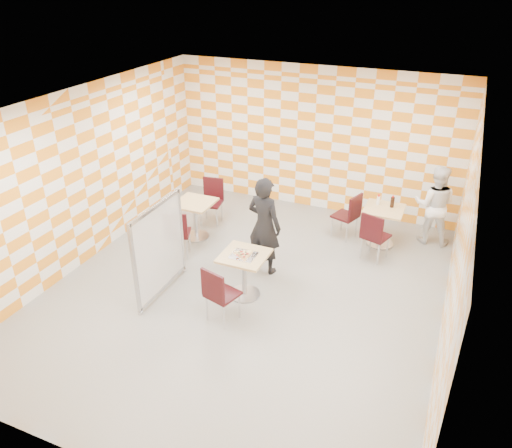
{
  "coord_description": "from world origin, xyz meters",
  "views": [
    {
      "loc": [
        2.77,
        -6.08,
        4.73
      ],
      "look_at": [
        0.1,
        0.2,
        1.15
      ],
      "focal_mm": 35.0,
      "sensor_mm": 36.0,
      "label": 1
    }
  ],
  "objects_px": {
    "main_table": "(244,268)",
    "partition": "(159,249)",
    "empty_table": "(195,213)",
    "man_dark": "(264,226)",
    "man_white": "(434,205)",
    "chair_empty_far": "(212,197)",
    "soda_bottle": "(392,202)",
    "second_table": "(383,220)",
    "chair_second_front": "(374,233)",
    "chair_second_side": "(350,213)",
    "sport_bottle": "(378,200)",
    "chair_main_front": "(218,292)",
    "chair_empty_near": "(177,231)"
  },
  "relations": [
    {
      "from": "partition",
      "to": "chair_empty_far",
      "type": "bearing_deg",
      "value": 99.12
    },
    {
      "from": "man_dark",
      "to": "sport_bottle",
      "type": "height_order",
      "value": "man_dark"
    },
    {
      "from": "chair_empty_far",
      "to": "soda_bottle",
      "type": "height_order",
      "value": "soda_bottle"
    },
    {
      "from": "chair_second_front",
      "to": "chair_main_front",
      "type": "bearing_deg",
      "value": -123.03
    },
    {
      "from": "second_table",
      "to": "chair_second_side",
      "type": "distance_m",
      "value": 0.62
    },
    {
      "from": "second_table",
      "to": "chair_second_side",
      "type": "xyz_separation_m",
      "value": [
        -0.62,
        -0.02,
        0.04
      ]
    },
    {
      "from": "empty_table",
      "to": "man_white",
      "type": "bearing_deg",
      "value": 21.04
    },
    {
      "from": "second_table",
      "to": "chair_empty_far",
      "type": "height_order",
      "value": "chair_empty_far"
    },
    {
      "from": "chair_second_front",
      "to": "man_dark",
      "type": "height_order",
      "value": "man_dark"
    },
    {
      "from": "chair_main_front",
      "to": "chair_second_front",
      "type": "bearing_deg",
      "value": 56.97
    },
    {
      "from": "main_table",
      "to": "soda_bottle",
      "type": "height_order",
      "value": "soda_bottle"
    },
    {
      "from": "main_table",
      "to": "man_white",
      "type": "xyz_separation_m",
      "value": [
        2.52,
        2.98,
        0.26
      ]
    },
    {
      "from": "chair_main_front",
      "to": "man_white",
      "type": "xyz_separation_m",
      "value": [
        2.58,
        3.76,
        0.22
      ]
    },
    {
      "from": "chair_second_side",
      "to": "man_dark",
      "type": "relative_size",
      "value": 0.54
    },
    {
      "from": "chair_second_front",
      "to": "chair_empty_near",
      "type": "relative_size",
      "value": 1.0
    },
    {
      "from": "chair_second_front",
      "to": "soda_bottle",
      "type": "bearing_deg",
      "value": 78.08
    },
    {
      "from": "empty_table",
      "to": "man_white",
      "type": "distance_m",
      "value": 4.47
    },
    {
      "from": "partition",
      "to": "sport_bottle",
      "type": "distance_m",
      "value": 4.14
    },
    {
      "from": "chair_empty_far",
      "to": "main_table",
      "type": "bearing_deg",
      "value": -51.71
    },
    {
      "from": "soda_bottle",
      "to": "man_dark",
      "type": "bearing_deg",
      "value": -135.38
    },
    {
      "from": "chair_empty_far",
      "to": "empty_table",
      "type": "bearing_deg",
      "value": -89.12
    },
    {
      "from": "empty_table",
      "to": "man_dark",
      "type": "xyz_separation_m",
      "value": [
        1.65,
        -0.56,
        0.35
      ]
    },
    {
      "from": "second_table",
      "to": "chair_empty_near",
      "type": "distance_m",
      "value": 3.78
    },
    {
      "from": "man_dark",
      "to": "chair_empty_far",
      "type": "bearing_deg",
      "value": -25.34
    },
    {
      "from": "soda_bottle",
      "to": "partition",
      "type": "bearing_deg",
      "value": -135.26
    },
    {
      "from": "chair_empty_far",
      "to": "man_white",
      "type": "bearing_deg",
      "value": 11.95
    },
    {
      "from": "empty_table",
      "to": "chair_second_front",
      "type": "relative_size",
      "value": 0.81
    },
    {
      "from": "main_table",
      "to": "man_white",
      "type": "bearing_deg",
      "value": 49.83
    },
    {
      "from": "chair_empty_near",
      "to": "partition",
      "type": "distance_m",
      "value": 1.09
    },
    {
      "from": "chair_second_front",
      "to": "sport_bottle",
      "type": "height_order",
      "value": "sport_bottle"
    },
    {
      "from": "main_table",
      "to": "second_table",
      "type": "height_order",
      "value": "same"
    },
    {
      "from": "chair_empty_near",
      "to": "sport_bottle",
      "type": "distance_m",
      "value": 3.74
    },
    {
      "from": "chair_second_front",
      "to": "soda_bottle",
      "type": "relative_size",
      "value": 4.02
    },
    {
      "from": "partition",
      "to": "chair_second_front",
      "type": "bearing_deg",
      "value": 38.18
    },
    {
      "from": "main_table",
      "to": "partition",
      "type": "relative_size",
      "value": 0.48
    },
    {
      "from": "chair_second_side",
      "to": "partition",
      "type": "xyz_separation_m",
      "value": [
        -2.32,
        -2.9,
        0.25
      ]
    },
    {
      "from": "main_table",
      "to": "chair_main_front",
      "type": "relative_size",
      "value": 0.81
    },
    {
      "from": "empty_table",
      "to": "man_white",
      "type": "height_order",
      "value": "man_white"
    },
    {
      "from": "man_dark",
      "to": "man_white",
      "type": "bearing_deg",
      "value": -127.06
    },
    {
      "from": "main_table",
      "to": "empty_table",
      "type": "xyz_separation_m",
      "value": [
        -1.65,
        1.38,
        0.0
      ]
    },
    {
      "from": "chair_second_front",
      "to": "chair_second_side",
      "type": "relative_size",
      "value": 1.0
    },
    {
      "from": "chair_empty_near",
      "to": "man_dark",
      "type": "distance_m",
      "value": 1.62
    },
    {
      "from": "main_table",
      "to": "empty_table",
      "type": "height_order",
      "value": "same"
    },
    {
      "from": "man_white",
      "to": "partition",
      "type": "bearing_deg",
      "value": 39.35
    },
    {
      "from": "chair_second_front",
      "to": "man_white",
      "type": "xyz_separation_m",
      "value": [
        0.87,
        1.13,
        0.22
      ]
    },
    {
      "from": "second_table",
      "to": "man_white",
      "type": "distance_m",
      "value": 1.0
    },
    {
      "from": "chair_main_front",
      "to": "sport_bottle",
      "type": "xyz_separation_m",
      "value": [
        1.61,
        3.4,
        0.29
      ]
    },
    {
      "from": "chair_empty_far",
      "to": "partition",
      "type": "relative_size",
      "value": 0.6
    },
    {
      "from": "empty_table",
      "to": "chair_main_front",
      "type": "xyz_separation_m",
      "value": [
        1.58,
        -2.16,
        0.04
      ]
    },
    {
      "from": "man_dark",
      "to": "sport_bottle",
      "type": "bearing_deg",
      "value": -118.29
    }
  ]
}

